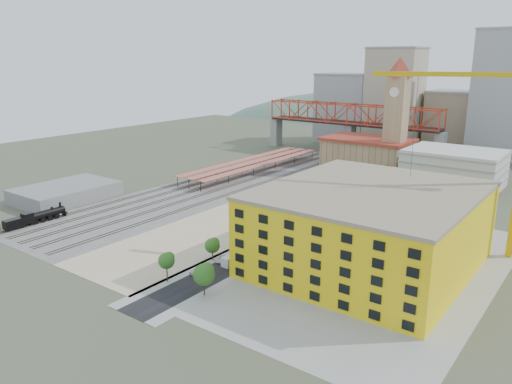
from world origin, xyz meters
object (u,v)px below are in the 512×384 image
Objects in this scene: clock_tower at (397,105)px; site_trailer_b at (255,248)px; construction_building at (370,227)px; site_trailer_a at (236,258)px; locomotive at (37,217)px; site_trailer_d at (310,221)px; car_0 at (198,271)px; tower_crane at (511,128)px; site_trailer_c at (282,234)px.

clock_tower is 113.61m from site_trailer_b.
site_trailer_a is (-26.00, -17.70, -8.24)m from construction_building.
locomotive reaches higher than site_trailer_b.
construction_building is at bearing -71.22° from clock_tower.
site_trailer_d is (8.00, -82.73, -27.41)m from clock_tower.
locomotive is at bearing -172.57° from car_0.
car_0 is at bearing -134.68° from tower_crane.
tower_crane is 67.21m from site_trailer_b.
construction_building is 32.52m from site_trailer_a.
locomotive is 4.69× the size of car_0.
car_0 is at bearing -100.12° from site_trailer_d.
site_trailer_c is (0.00, 19.76, 0.22)m from site_trailer_a.
site_trailer_c is (-48.91, -22.55, -30.36)m from tower_crane.
tower_crane is 5.62× the size of site_trailer_b.
site_trailer_a is 0.84× the size of site_trailer_c.
site_trailer_c is 2.37× the size of car_0.
site_trailer_c is 15.21m from site_trailer_d.
site_trailer_d is at bearing 108.14° from site_trailer_b.
site_trailer_d is at bearing -171.47° from tower_crane.
car_0 is at bearing -85.91° from site_trailer_c.
car_0 is at bearing -136.13° from construction_building.
tower_crane reaches higher than construction_building.
construction_building reaches higher than site_trailer_a.
site_trailer_b is at bearing 86.02° from car_0.
site_trailer_c is (0.00, 12.01, 0.14)m from site_trailer_b.
clock_tower is at bearing 108.78° from construction_building.
site_trailer_c is at bearing 91.76° from site_trailer_a.
car_0 is (-3.00, -29.94, -0.66)m from site_trailer_c.
tower_crane is 71.54m from site_trailer_a.
site_trailer_c reaches higher than car_0.
site_trailer_b is at bearing 91.76° from site_trailer_a.
clock_tower is 107.36m from construction_building.
clock_tower reaches higher than site_trailer_a.
site_trailer_b is 2.13× the size of car_0.
site_trailer_c is (66.00, 32.04, -0.49)m from locomotive.
clock_tower is 94.51m from tower_crane.
clock_tower reaches higher than site_trailer_d.
car_0 is (-51.91, -52.48, -31.03)m from tower_crane.
tower_crane reaches higher than car_0.
site_trailer_d is at bearing 35.60° from locomotive.
site_trailer_d is at bearing 91.76° from site_trailer_a.
site_trailer_a reaches higher than car_0.
site_trailer_d is at bearing 99.81° from site_trailer_c.
tower_crane is (56.91, -75.39, 3.06)m from clock_tower.
site_trailer_b is (66.00, 20.03, -0.63)m from locomotive.
locomotive is at bearing -167.69° from site_trailer_a.
locomotive is at bearing -154.59° from tower_crane.
construction_building is 97.06m from locomotive.
construction_building reaches higher than locomotive.
site_trailer_d is (-26.00, 17.26, -8.12)m from construction_building.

